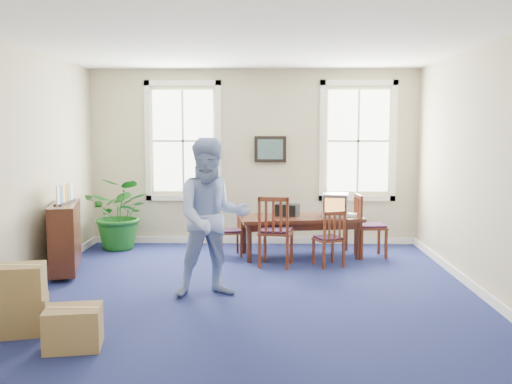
{
  "coord_description": "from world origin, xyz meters",
  "views": [
    {
      "loc": [
        0.28,
        -7.22,
        2.11
      ],
      "look_at": [
        0.1,
        0.6,
        1.25
      ],
      "focal_mm": 40.0,
      "sensor_mm": 36.0,
      "label": 1
    }
  ],
  "objects_px": {
    "potted_plant": "(121,213)",
    "cardboard_boxes": "(43,295)",
    "man": "(212,218)",
    "credenza": "(65,240)",
    "conference_table": "(300,236)",
    "crt_tv": "(335,205)",
    "chair_near_left": "(276,231)"
  },
  "relations": [
    {
      "from": "potted_plant",
      "to": "cardboard_boxes",
      "type": "distance_m",
      "value": 4.12
    },
    {
      "from": "man",
      "to": "credenza",
      "type": "distance_m",
      "value": 2.58
    },
    {
      "from": "conference_table",
      "to": "crt_tv",
      "type": "height_order",
      "value": "crt_tv"
    },
    {
      "from": "crt_tv",
      "to": "conference_table",
      "type": "bearing_deg",
      "value": -166.42
    },
    {
      "from": "conference_table",
      "to": "credenza",
      "type": "height_order",
      "value": "credenza"
    },
    {
      "from": "cardboard_boxes",
      "to": "potted_plant",
      "type": "bearing_deg",
      "value": 93.37
    },
    {
      "from": "crt_tv",
      "to": "man",
      "type": "distance_m",
      "value": 2.97
    },
    {
      "from": "credenza",
      "to": "cardboard_boxes",
      "type": "distance_m",
      "value": 2.48
    },
    {
      "from": "crt_tv",
      "to": "cardboard_boxes",
      "type": "xyz_separation_m",
      "value": [
        -3.47,
        -3.64,
        -0.48
      ]
    },
    {
      "from": "credenza",
      "to": "potted_plant",
      "type": "distance_m",
      "value": 1.76
    },
    {
      "from": "chair_near_left",
      "to": "cardboard_boxes",
      "type": "xyz_separation_m",
      "value": [
        -2.48,
        -2.92,
        -0.17
      ]
    },
    {
      "from": "cardboard_boxes",
      "to": "conference_table",
      "type": "bearing_deg",
      "value": 51.29
    },
    {
      "from": "crt_tv",
      "to": "potted_plant",
      "type": "distance_m",
      "value": 3.75
    },
    {
      "from": "man",
      "to": "cardboard_boxes",
      "type": "relative_size",
      "value": 1.51
    },
    {
      "from": "chair_near_left",
      "to": "conference_table",
      "type": "bearing_deg",
      "value": -110.23
    },
    {
      "from": "conference_table",
      "to": "crt_tv",
      "type": "bearing_deg",
      "value": -4.81
    },
    {
      "from": "crt_tv",
      "to": "credenza",
      "type": "xyz_separation_m",
      "value": [
        -4.1,
        -1.25,
        -0.38
      ]
    },
    {
      "from": "crt_tv",
      "to": "credenza",
      "type": "bearing_deg",
      "value": -153.87
    },
    {
      "from": "credenza",
      "to": "cardboard_boxes",
      "type": "height_order",
      "value": "credenza"
    },
    {
      "from": "cardboard_boxes",
      "to": "credenza",
      "type": "bearing_deg",
      "value": 104.62
    },
    {
      "from": "chair_near_left",
      "to": "potted_plant",
      "type": "relative_size",
      "value": 0.87
    },
    {
      "from": "potted_plant",
      "to": "man",
      "type": "bearing_deg",
      "value": -55.96
    },
    {
      "from": "man",
      "to": "cardboard_boxes",
      "type": "height_order",
      "value": "man"
    },
    {
      "from": "man",
      "to": "credenza",
      "type": "bearing_deg",
      "value": 139.85
    },
    {
      "from": "crt_tv",
      "to": "man",
      "type": "height_order",
      "value": "man"
    },
    {
      "from": "conference_table",
      "to": "crt_tv",
      "type": "distance_m",
      "value": 0.79
    },
    {
      "from": "crt_tv",
      "to": "potted_plant",
      "type": "relative_size",
      "value": 0.35
    },
    {
      "from": "cardboard_boxes",
      "to": "crt_tv",
      "type": "bearing_deg",
      "value": 46.39
    },
    {
      "from": "crt_tv",
      "to": "man",
      "type": "xyz_separation_m",
      "value": [
        -1.82,
        -2.34,
        0.14
      ]
    },
    {
      "from": "crt_tv",
      "to": "chair_near_left",
      "type": "distance_m",
      "value": 1.27
    },
    {
      "from": "conference_table",
      "to": "cardboard_boxes",
      "type": "height_order",
      "value": "cardboard_boxes"
    },
    {
      "from": "potted_plant",
      "to": "cardboard_boxes",
      "type": "xyz_separation_m",
      "value": [
        0.24,
        -4.11,
        -0.26
      ]
    }
  ]
}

